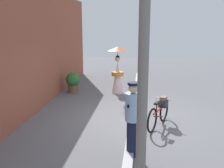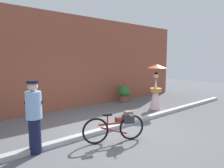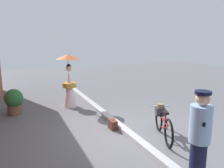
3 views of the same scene
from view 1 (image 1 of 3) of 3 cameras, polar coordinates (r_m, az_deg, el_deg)
The scene contains 9 objects.
ground_plane at distance 8.17m, azimuth 4.55°, elevation -7.31°, with size 30.00×30.00×0.00m, color slate.
building_wall at distance 8.50m, azimuth -18.29°, elevation 6.52°, with size 14.00×0.40×3.93m, color brown.
sidewalk_curb at distance 8.15m, azimuth 4.56°, elevation -6.92°, with size 14.00×0.20×0.12m, color #B2B2B7.
bicycle_near_officer at distance 7.59m, azimuth 10.13°, elevation -5.80°, with size 1.51×0.71×0.77m.
person_officer at distance 5.69m, azimuth 4.49°, elevation -7.17°, with size 0.34×0.34×1.63m.
person_with_parasol at distance 10.85m, azimuth 1.21°, elevation 3.04°, with size 0.83×0.83×1.89m.
potted_plant_by_door at distance 11.19m, azimuth -8.28°, elevation 0.56°, with size 0.60×0.58×0.83m.
backpack_on_pavement at distance 8.55m, azimuth 3.40°, elevation -5.43°, with size 0.30×0.17×0.25m.
utility_pole at distance 4.36m, azimuth 6.77°, elevation 7.39°, with size 0.18×0.18×4.80m, color slate.
Camera 1 is at (-7.67, -0.26, 2.81)m, focal length 42.82 mm.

